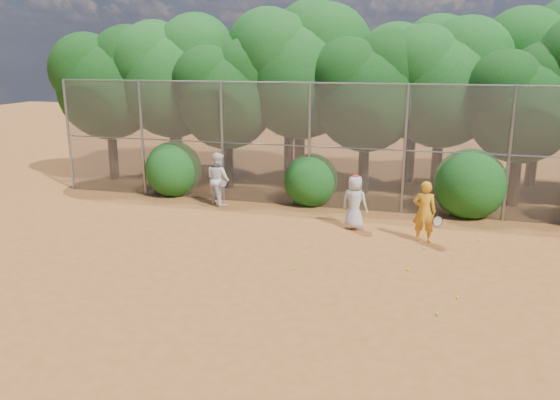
% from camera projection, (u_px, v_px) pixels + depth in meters
% --- Properties ---
extents(ground, '(80.00, 80.00, 0.00)m').
position_uv_depth(ground, '(293.00, 278.00, 12.20)').
color(ground, '#985322').
rests_on(ground, ground).
extents(fence_back, '(20.05, 0.09, 4.03)m').
position_uv_depth(fence_back, '(336.00, 146.00, 17.29)').
color(fence_back, gray).
rests_on(fence_back, ground).
extents(tree_0, '(4.38, 3.81, 6.00)m').
position_uv_depth(tree_0, '(109.00, 79.00, 21.14)').
color(tree_0, black).
rests_on(tree_0, ground).
extents(tree_1, '(4.64, 4.03, 6.35)m').
position_uv_depth(tree_1, '(173.00, 73.00, 20.90)').
color(tree_1, black).
rests_on(tree_1, ground).
extents(tree_2, '(3.99, 3.47, 5.47)m').
position_uv_depth(tree_2, '(228.00, 91.00, 19.74)').
color(tree_2, black).
rests_on(tree_2, ground).
extents(tree_3, '(4.89, 4.26, 6.70)m').
position_uv_depth(tree_3, '(302.00, 68.00, 19.81)').
color(tree_3, black).
rests_on(tree_3, ground).
extents(tree_4, '(4.19, 3.64, 5.73)m').
position_uv_depth(tree_4, '(368.00, 88.00, 18.76)').
color(tree_4, black).
rests_on(tree_4, ground).
extents(tree_5, '(4.51, 3.92, 6.17)m').
position_uv_depth(tree_5, '(444.00, 79.00, 18.78)').
color(tree_5, black).
rests_on(tree_5, ground).
extents(tree_6, '(3.86, 3.36, 5.29)m').
position_uv_depth(tree_6, '(525.00, 100.00, 17.34)').
color(tree_6, black).
rests_on(tree_6, ground).
extents(tree_9, '(4.83, 4.20, 6.62)m').
position_uv_depth(tree_9, '(176.00, 68.00, 23.25)').
color(tree_9, black).
rests_on(tree_9, ground).
extents(tree_10, '(5.15, 4.48, 7.06)m').
position_uv_depth(tree_10, '(291.00, 61.00, 22.06)').
color(tree_10, black).
rests_on(tree_10, ground).
extents(tree_11, '(4.64, 4.03, 6.35)m').
position_uv_depth(tree_11, '(417.00, 74.00, 20.50)').
color(tree_11, black).
rests_on(tree_11, ground).
extents(tree_12, '(5.02, 4.37, 6.88)m').
position_uv_depth(tree_12, '(545.00, 65.00, 19.80)').
color(tree_12, black).
rests_on(tree_12, ground).
extents(bush_0, '(2.00, 2.00, 2.00)m').
position_uv_depth(bush_0, '(173.00, 167.00, 19.37)').
color(bush_0, '#124914').
rests_on(bush_0, ground).
extents(bush_1, '(1.80, 1.80, 1.80)m').
position_uv_depth(bush_1, '(311.00, 178.00, 18.09)').
color(bush_1, '#124914').
rests_on(bush_1, ground).
extents(bush_2, '(2.20, 2.20, 2.20)m').
position_uv_depth(bush_2, '(470.00, 181.00, 16.74)').
color(bush_2, '#124914').
rests_on(bush_2, ground).
extents(player_yellow, '(0.79, 0.49, 1.66)m').
position_uv_depth(player_yellow, '(424.00, 212.00, 14.39)').
color(player_yellow, orange).
rests_on(player_yellow, ground).
extents(player_teen, '(0.87, 0.68, 1.59)m').
position_uv_depth(player_teen, '(355.00, 202.00, 15.49)').
color(player_teen, silver).
rests_on(player_teen, ground).
extents(player_white, '(1.08, 1.03, 1.76)m').
position_uv_depth(player_white, '(218.00, 179.00, 18.02)').
color(player_white, white).
rests_on(player_white, ground).
extents(ball_0, '(0.07, 0.07, 0.07)m').
position_uv_depth(ball_0, '(408.00, 270.00, 12.59)').
color(ball_0, '#C1D727').
rests_on(ball_0, ground).
extents(ball_1, '(0.07, 0.07, 0.07)m').
position_uv_depth(ball_1, '(479.00, 240.00, 14.62)').
color(ball_1, '#C1D727').
rests_on(ball_1, ground).
extents(ball_2, '(0.07, 0.07, 0.07)m').
position_uv_depth(ball_2, '(437.00, 314.00, 10.43)').
color(ball_2, '#C1D727').
rests_on(ball_2, ground).
extents(ball_3, '(0.07, 0.07, 0.07)m').
position_uv_depth(ball_3, '(458.00, 297.00, 11.14)').
color(ball_3, '#C1D727').
rests_on(ball_3, ground).
extents(ball_4, '(0.07, 0.07, 0.07)m').
position_uv_depth(ball_4, '(294.00, 268.00, 12.66)').
color(ball_4, '#C1D727').
rests_on(ball_4, ground).
extents(ball_5, '(0.07, 0.07, 0.07)m').
position_uv_depth(ball_5, '(424.00, 248.00, 14.00)').
color(ball_5, '#C1D727').
rests_on(ball_5, ground).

